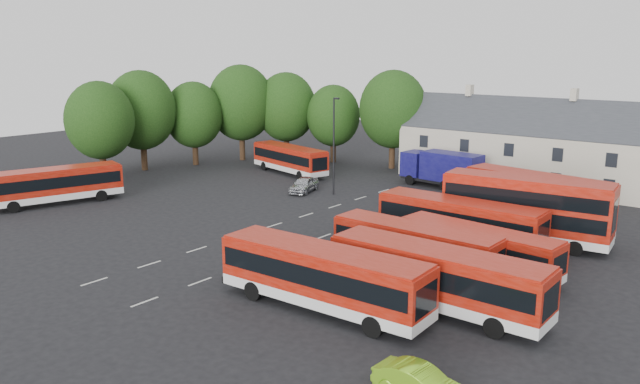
% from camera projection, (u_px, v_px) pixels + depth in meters
% --- Properties ---
extents(ground, '(140.00, 140.00, 0.00)m').
position_uv_depth(ground, '(257.00, 231.00, 48.32)').
color(ground, black).
rests_on(ground, ground).
extents(lane_markings, '(5.15, 33.80, 0.01)m').
position_uv_depth(lane_markings, '(298.00, 231.00, 48.32)').
color(lane_markings, beige).
rests_on(lane_markings, ground).
extents(treeline, '(29.92, 32.59, 12.01)m').
position_uv_depth(treeline, '(244.00, 110.00, 74.22)').
color(treeline, black).
rests_on(treeline, ground).
extents(terrace_houses, '(35.70, 7.13, 10.06)m').
position_uv_depth(terrace_houses, '(569.00, 152.00, 61.78)').
color(terrace_houses, beige).
rests_on(terrace_houses, ground).
extents(bus_row_a, '(12.29, 3.32, 3.45)m').
position_uv_depth(bus_row_a, '(323.00, 273.00, 33.14)').
color(bus_row_a, silver).
rests_on(bus_row_a, ground).
extents(bus_row_b, '(12.10, 2.87, 3.42)m').
position_uv_depth(bus_row_b, '(436.00, 274.00, 33.10)').
color(bus_row_b, silver).
rests_on(bus_row_b, ground).
extents(bus_row_c, '(10.93, 2.67, 3.08)m').
position_uv_depth(bus_row_c, '(415.00, 245.00, 38.73)').
color(bus_row_c, silver).
rests_on(bus_row_c, ground).
extents(bus_row_d, '(10.54, 3.27, 2.93)m').
position_uv_depth(bus_row_d, '(478.00, 246.00, 38.73)').
color(bus_row_d, silver).
rests_on(bus_row_d, ground).
extents(bus_row_e, '(11.90, 2.83, 3.36)m').
position_uv_depth(bus_row_e, '(460.00, 219.00, 44.08)').
color(bus_row_e, silver).
rests_on(bus_row_e, ground).
extents(bus_dd_south, '(11.93, 3.93, 4.80)m').
position_uv_depth(bus_dd_south, '(526.00, 206.00, 44.75)').
color(bus_dd_south, silver).
rests_on(bus_dd_south, ground).
extents(bus_dd_north, '(11.42, 4.22, 4.58)m').
position_uv_depth(bus_dd_north, '(536.00, 200.00, 47.24)').
color(bus_dd_north, silver).
rests_on(bus_dd_north, ground).
extents(bus_west, '(5.75, 11.93, 3.29)m').
position_uv_depth(bus_west, '(54.00, 183.00, 56.23)').
color(bus_west, silver).
rests_on(bus_west, ground).
extents(bus_north, '(11.38, 5.03, 3.14)m').
position_uv_depth(bus_north, '(290.00, 157.00, 70.27)').
color(bus_north, silver).
rests_on(bus_north, ground).
extents(box_truck, '(8.53, 3.20, 3.66)m').
position_uv_depth(box_truck, '(442.00, 168.00, 63.19)').
color(box_truck, black).
rests_on(box_truck, ground).
extents(silver_car, '(3.00, 4.76, 1.51)m').
position_uv_depth(silver_car, '(304.00, 185.00, 61.38)').
color(silver_car, '#AEB0B6').
rests_on(silver_car, ground).
extents(lime_car, '(4.00, 1.54, 1.30)m').
position_uv_depth(lime_car, '(420.00, 383.00, 24.95)').
color(lime_car, '#79BC1C').
rests_on(lime_car, ground).
extents(lamppost, '(0.65, 0.28, 9.35)m').
position_uv_depth(lamppost, '(334.00, 144.00, 59.37)').
color(lamppost, black).
rests_on(lamppost, ground).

